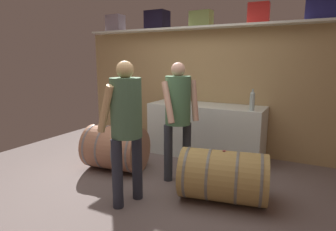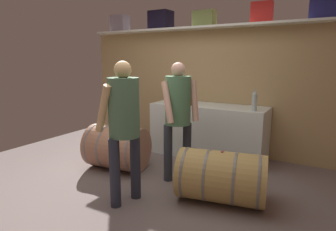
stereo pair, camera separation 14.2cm
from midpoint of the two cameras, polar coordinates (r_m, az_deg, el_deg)
name	(u,v)px [view 1 (the left image)]	position (r m, az deg, el deg)	size (l,w,h in m)	color
ground_plane	(160,179)	(3.88, -2.62, -12.69)	(5.90, 7.34, 0.02)	#6C5E5B
back_wall_panel	(204,91)	(4.98, 6.35, 4.93)	(4.70, 0.10, 2.05)	tan
high_shelf_board	(202,28)	(4.84, 5.95, 17.11)	(4.32, 0.40, 0.03)	silver
toolcase_grey	(115,23)	(5.74, -11.27, 17.68)	(0.31, 0.23, 0.30)	gray
toolcase_black	(157,20)	(5.23, -3.02, 18.58)	(0.37, 0.29, 0.31)	black
toolcase_olive	(201,19)	(4.86, 5.78, 18.75)	(0.36, 0.19, 0.25)	olive
toolcase_red	(259,13)	(4.60, 16.84, 19.07)	(0.30, 0.18, 0.29)	red
toolcase_navy	(322,7)	(4.51, 27.75, 18.67)	(0.40, 0.24, 0.33)	navy
work_cabinet	(205,130)	(4.67, 6.66, -2.99)	(1.84, 0.63, 0.85)	white
wine_bottle_amber	(187,97)	(4.51, 3.02, 3.80)	(0.07, 0.07, 0.31)	brown
wine_bottle_clear	(252,100)	(4.20, 15.63, 2.93)	(0.07, 0.07, 0.30)	#ADC1BD
wine_glass	(177,97)	(4.74, 0.99, 3.79)	(0.08, 0.08, 0.15)	white
wine_barrel_near	(223,176)	(3.27, 9.78, -11.87)	(1.03, 0.74, 0.58)	tan
wine_barrel_far	(116,148)	(4.18, -11.46, -6.40)	(0.87, 0.69, 0.63)	#A77155
winemaker_pouring	(178,109)	(3.61, 0.92, 1.26)	(0.44, 0.49, 1.53)	#2E333C
visitor_tasting	(126,119)	(3.02, -9.83, -0.61)	(0.44, 0.50, 1.55)	#282B38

